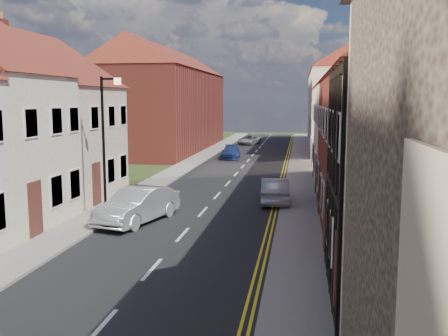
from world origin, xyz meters
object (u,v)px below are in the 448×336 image
object	(u,v)px
car_mid_b	(275,191)
car_distant	(249,140)
lamppost	(105,138)
car_mid	(138,205)
car_far	(231,152)

from	to	relation	value
car_mid_b	car_distant	bearing A→B (deg)	-85.16
lamppost	car_mid	world-z (taller)	lamppost
car_mid	car_distant	bearing A→B (deg)	104.17
car_mid	car_far	xyz separation A→B (m)	(0.64, 23.69, -0.18)
lamppost	car_mid_b	xyz separation A→B (m)	(7.01, 4.55, -2.90)
lamppost	car_distant	distance (m)	37.68
lamppost	car_distant	bearing A→B (deg)	86.47
car_distant	car_mid_b	size ratio (longest dim) A/B	0.99
car_mid_b	lamppost	bearing A→B (deg)	29.68
lamppost	car_mid	distance (m)	3.18
lamppost	car_far	size ratio (longest dim) A/B	1.54
lamppost	car_mid	size ratio (longest dim) A/B	1.33
car_far	car_mid_b	world-z (taller)	car_mid_b
car_far	car_mid	bearing A→B (deg)	-95.47
lamppost	car_far	world-z (taller)	lamppost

